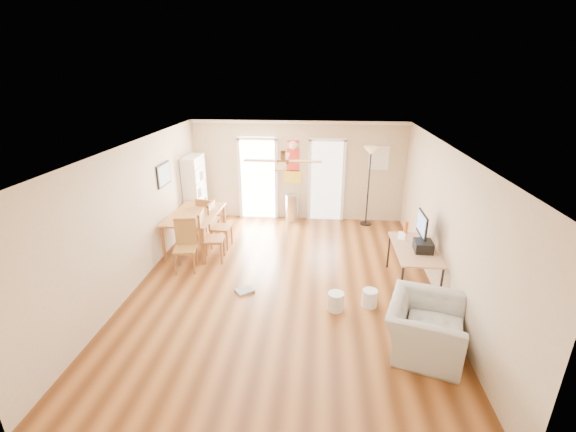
# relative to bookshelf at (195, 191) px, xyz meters

# --- Properties ---
(floor) EXTENTS (7.00, 7.00, 0.00)m
(floor) POSITION_rel_bookshelf_xyz_m (2.55, -2.77, -0.91)
(floor) COLOR brown
(floor) RESTS_ON ground
(ceiling) EXTENTS (5.50, 7.00, 0.00)m
(ceiling) POSITION_rel_bookshelf_xyz_m (2.55, -2.77, 1.69)
(ceiling) COLOR silver
(ceiling) RESTS_ON floor
(wall_back) EXTENTS (5.50, 0.04, 2.60)m
(wall_back) POSITION_rel_bookshelf_xyz_m (2.55, 0.73, 0.39)
(wall_back) COLOR beige
(wall_back) RESTS_ON floor
(wall_front) EXTENTS (5.50, 0.04, 2.60)m
(wall_front) POSITION_rel_bookshelf_xyz_m (2.55, -6.27, 0.39)
(wall_front) COLOR beige
(wall_front) RESTS_ON floor
(wall_left) EXTENTS (0.04, 7.00, 2.60)m
(wall_left) POSITION_rel_bookshelf_xyz_m (-0.20, -2.77, 0.39)
(wall_left) COLOR beige
(wall_left) RESTS_ON floor
(wall_right) EXTENTS (0.04, 7.00, 2.60)m
(wall_right) POSITION_rel_bookshelf_xyz_m (5.30, -2.77, 0.39)
(wall_right) COLOR beige
(wall_right) RESTS_ON floor
(crown_molding) EXTENTS (5.50, 7.00, 0.08)m
(crown_molding) POSITION_rel_bookshelf_xyz_m (2.55, -2.77, 1.65)
(crown_molding) COLOR white
(crown_molding) RESTS_ON wall_back
(kitchen_doorway) EXTENTS (0.90, 0.10, 2.10)m
(kitchen_doorway) POSITION_rel_bookshelf_xyz_m (1.50, 0.72, 0.14)
(kitchen_doorway) COLOR white
(kitchen_doorway) RESTS_ON wall_back
(bathroom_doorway) EXTENTS (0.80, 0.10, 2.10)m
(bathroom_doorway) POSITION_rel_bookshelf_xyz_m (3.30, 0.72, 0.14)
(bathroom_doorway) COLOR white
(bathroom_doorway) RESTS_ON wall_back
(wall_decal) EXTENTS (0.46, 0.03, 1.10)m
(wall_decal) POSITION_rel_bookshelf_xyz_m (2.42, 0.71, 0.64)
(wall_decal) COLOR red
(wall_decal) RESTS_ON wall_back
(ac_grille) EXTENTS (0.50, 0.04, 0.60)m
(ac_grille) POSITION_rel_bookshelf_xyz_m (4.60, 0.70, 0.79)
(ac_grille) COLOR white
(ac_grille) RESTS_ON wall_back
(framed_poster) EXTENTS (0.04, 0.66, 0.48)m
(framed_poster) POSITION_rel_bookshelf_xyz_m (-0.18, -1.37, 0.79)
(framed_poster) COLOR black
(framed_poster) RESTS_ON wall_left
(ceiling_fan) EXTENTS (1.24, 1.24, 0.20)m
(ceiling_fan) POSITION_rel_bookshelf_xyz_m (2.55, -3.07, 1.52)
(ceiling_fan) COLOR #593819
(ceiling_fan) RESTS_ON ceiling
(bookshelf) EXTENTS (0.54, 0.88, 1.81)m
(bookshelf) POSITION_rel_bookshelf_xyz_m (0.00, 0.00, 0.00)
(bookshelf) COLOR white
(bookshelf) RESTS_ON floor
(dining_table) EXTENTS (1.04, 1.68, 0.82)m
(dining_table) POSITION_rel_bookshelf_xyz_m (0.40, -1.31, -0.50)
(dining_table) COLOR #A26634
(dining_table) RESTS_ON floor
(dining_chair_right_a) EXTENTS (0.45, 0.45, 1.04)m
(dining_chair_right_a) POSITION_rel_bookshelf_xyz_m (0.95, -1.22, -0.39)
(dining_chair_right_a) COLOR #A47435
(dining_chair_right_a) RESTS_ON floor
(dining_chair_right_b) EXTENTS (0.50, 0.50, 1.09)m
(dining_chair_right_b) POSITION_rel_bookshelf_xyz_m (0.95, -1.92, -0.36)
(dining_chair_right_b) COLOR #A05E33
(dining_chair_right_b) RESTS_ON floor
(dining_chair_near) EXTENTS (0.49, 0.49, 1.04)m
(dining_chair_near) POSITION_rel_bookshelf_xyz_m (0.52, -2.39, -0.39)
(dining_chair_near) COLOR #AA7936
(dining_chair_near) RESTS_ON floor
(dining_chair_far) EXTENTS (0.47, 0.47, 0.97)m
(dining_chair_far) POSITION_rel_bookshelf_xyz_m (0.50, -0.67, -0.42)
(dining_chair_far) COLOR #9E6833
(dining_chair_far) RESTS_ON floor
(trash_can) EXTENTS (0.42, 0.42, 0.74)m
(trash_can) POSITION_rel_bookshelf_xyz_m (2.42, 0.46, -0.53)
(trash_can) COLOR #B3B3B5
(trash_can) RESTS_ON floor
(torchiere_lamp) EXTENTS (0.44, 0.44, 2.03)m
(torchiere_lamp) POSITION_rel_bookshelf_xyz_m (4.36, 0.43, 0.11)
(torchiere_lamp) COLOR black
(torchiere_lamp) RESTS_ON floor
(computer_desk) EXTENTS (0.72, 1.45, 0.78)m
(computer_desk) POSITION_rel_bookshelf_xyz_m (4.89, -2.60, -0.52)
(computer_desk) COLOR tan
(computer_desk) RESTS_ON floor
(imac) EXTENTS (0.22, 0.64, 0.60)m
(imac) POSITION_rel_bookshelf_xyz_m (5.02, -2.40, 0.17)
(imac) COLOR black
(imac) RESTS_ON computer_desk
(keyboard) EXTENTS (0.23, 0.43, 0.02)m
(keyboard) POSITION_rel_bookshelf_xyz_m (4.75, -2.08, -0.12)
(keyboard) COLOR white
(keyboard) RESTS_ON computer_desk
(printer) EXTENTS (0.32, 0.37, 0.18)m
(printer) POSITION_rel_bookshelf_xyz_m (5.00, -2.71, -0.04)
(printer) COLOR black
(printer) RESTS_ON computer_desk
(orange_bottle) EXTENTS (0.10, 0.10, 0.24)m
(orange_bottle) POSITION_rel_bookshelf_xyz_m (4.85, -1.92, -0.01)
(orange_bottle) COLOR #D25612
(orange_bottle) RESTS_ON computer_desk
(wastebasket_a) EXTENTS (0.31, 0.31, 0.32)m
(wastebasket_a) POSITION_rel_bookshelf_xyz_m (3.47, -3.51, -0.75)
(wastebasket_a) COLOR silver
(wastebasket_a) RESTS_ON floor
(wastebasket_b) EXTENTS (0.34, 0.34, 0.30)m
(wastebasket_b) POSITION_rel_bookshelf_xyz_m (4.05, -3.35, -0.75)
(wastebasket_b) COLOR silver
(wastebasket_b) RESTS_ON floor
(floor_cloth) EXTENTS (0.39, 0.38, 0.04)m
(floor_cloth) POSITION_rel_bookshelf_xyz_m (1.84, -3.10, -0.88)
(floor_cloth) COLOR gray
(floor_cloth) RESTS_ON floor
(armchair) EXTENTS (1.32, 1.42, 0.75)m
(armchair) POSITION_rel_bookshelf_xyz_m (4.70, -4.39, -0.53)
(armchair) COLOR #AAAAA5
(armchair) RESTS_ON floor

